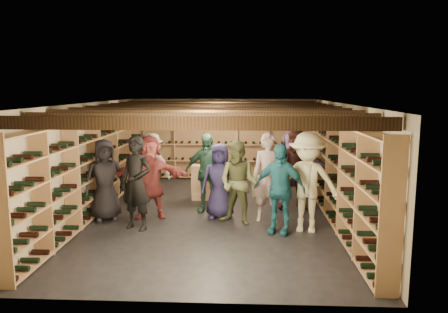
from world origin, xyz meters
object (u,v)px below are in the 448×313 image
object	(u,v)px
person_9	(152,166)
person_1	(136,183)
crate_loose	(219,190)
person_11	(292,166)
person_8	(297,170)
person_10	(207,173)
crate_stack_left	(202,182)
crate_stack_right	(263,186)
person_6	(220,181)
person_5	(150,177)
person_3	(307,183)
person_7	(268,178)
person_2	(238,183)
person_0	(105,180)
person_4	(279,189)

from	to	relation	value
person_9	person_1	bearing A→B (deg)	-65.94
crate_loose	person_11	bearing A→B (deg)	-27.60
person_8	person_10	distance (m)	2.02
crate_stack_left	crate_stack_right	xyz separation A→B (m)	(1.52, 0.36, -0.17)
person_1	person_6	xyz separation A→B (m)	(1.56, 0.82, -0.12)
person_10	person_11	world-z (taller)	person_11
person_5	person_10	world-z (taller)	person_5
person_11	crate_stack_left	bearing A→B (deg)	-177.19
person_3	person_6	distance (m)	1.89
crate_loose	person_5	distance (m)	2.69
person_3	person_5	size ratio (longest dim) A/B	1.08
crate_loose	person_7	distance (m)	2.73
person_2	person_6	xyz separation A→B (m)	(-0.39, 0.38, -0.05)
person_0	person_8	distance (m)	4.16
person_8	crate_stack_left	bearing A→B (deg)	159.71
person_6	crate_loose	bearing A→B (deg)	98.41
crate_stack_right	person_6	xyz separation A→B (m)	(-0.99, -1.93, 0.54)
crate_stack_left	person_4	world-z (taller)	person_4
person_4	person_10	xyz separation A→B (m)	(-1.48, 1.42, 0.02)
person_9	person_5	bearing A→B (deg)	-60.18
crate_loose	person_9	size ratio (longest dim) A/B	0.31
crate_stack_left	person_5	distance (m)	1.92
person_7	person_1	bearing A→B (deg)	-160.02
crate_stack_left	person_5	size ratio (longest dim) A/B	0.48
crate_loose	person_6	distance (m)	2.28
crate_stack_left	crate_loose	xyz separation A→B (m)	(0.39, 0.59, -0.34)
person_3	person_7	distance (m)	0.94
person_1	person_8	bearing A→B (deg)	48.55
person_3	person_5	distance (m)	3.26
person_8	person_9	bearing A→B (deg)	167.06
crate_stack_left	person_0	size ratio (longest dim) A/B	0.50
person_4	person_6	bearing A→B (deg)	162.71
person_0	person_3	bearing A→B (deg)	-30.23
person_9	person_10	distance (m)	1.82
person_2	person_11	world-z (taller)	person_11
person_4	person_9	bearing A→B (deg)	160.78
person_5	person_8	xyz separation A→B (m)	(3.17, 0.73, 0.03)
crate_stack_left	person_1	world-z (taller)	person_1
person_5	person_9	bearing A→B (deg)	95.44
person_1	person_9	bearing A→B (deg)	118.77
crate_stack_right	person_9	bearing A→B (deg)	-172.54
person_0	person_8	xyz separation A→B (m)	(4.06, 0.93, 0.06)
person_4	person_8	world-z (taller)	person_8
crate_loose	person_2	size ratio (longest dim) A/B	0.30
person_2	person_8	size ratio (longest dim) A/B	0.93
person_1	person_11	bearing A→B (deg)	56.41
crate_stack_left	crate_loose	world-z (taller)	crate_stack_left
person_1	person_3	size ratio (longest dim) A/B	0.96
person_3	person_10	size ratio (longest dim) A/B	1.09
person_6	person_7	xyz separation A→B (m)	(1.01, -0.17, 0.12)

